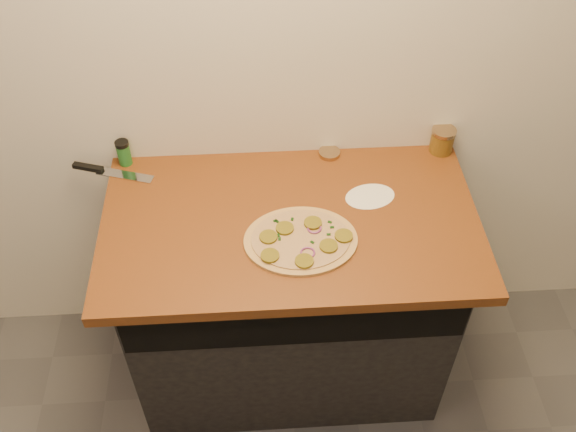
{
  "coord_description": "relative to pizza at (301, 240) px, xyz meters",
  "views": [
    {
      "loc": [
        -0.1,
        0.02,
        2.37
      ],
      "look_at": [
        -0.01,
        1.38,
        0.95
      ],
      "focal_mm": 40.0,
      "sensor_mm": 36.0,
      "label": 1
    }
  ],
  "objects": [
    {
      "name": "countertop",
      "position": [
        -0.03,
        0.1,
        -0.03
      ],
      "size": [
        1.2,
        0.7,
        0.04
      ],
      "primitive_type": "cube",
      "color": "brown",
      "rests_on": "cabinet"
    },
    {
      "name": "spice_shaker",
      "position": [
        -0.58,
        0.4,
        0.04
      ],
      "size": [
        0.05,
        0.05,
        0.09
      ],
      "color": "#1F6224",
      "rests_on": "countertop"
    },
    {
      "name": "flour_spill",
      "position": [
        0.24,
        0.18,
        -0.01
      ],
      "size": [
        0.2,
        0.2,
        0.0
      ],
      "primitive_type": "cylinder",
      "rotation": [
        0.0,
        0.0,
        0.23
      ],
      "color": "white",
      "rests_on": "countertop"
    },
    {
      "name": "mason_jar_lid",
      "position": [
        0.13,
        0.4,
        -0.0
      ],
      "size": [
        0.1,
        0.1,
        0.02
      ],
      "primitive_type": "cylinder",
      "rotation": [
        0.0,
        0.0,
        -0.37
      ],
      "color": "tan",
      "rests_on": "countertop"
    },
    {
      "name": "pizza",
      "position": [
        0.0,
        0.0,
        0.0
      ],
      "size": [
        0.35,
        0.35,
        0.02
      ],
      "color": "tan",
      "rests_on": "countertop"
    },
    {
      "name": "salsa_jar",
      "position": [
        0.52,
        0.4,
        0.04
      ],
      "size": [
        0.08,
        0.08,
        0.09
      ],
      "color": "maroon",
      "rests_on": "countertop"
    },
    {
      "name": "chefs_knife",
      "position": [
        -0.64,
        0.36,
        -0.0
      ],
      "size": [
        0.28,
        0.12,
        0.02
      ],
      "color": "#B7BAC1",
      "rests_on": "countertop"
    },
    {
      "name": "cabinet",
      "position": [
        -0.03,
        0.13,
        -0.48
      ],
      "size": [
        1.1,
        0.6,
        0.86
      ],
      "primitive_type": "cube",
      "color": "black",
      "rests_on": "ground"
    }
  ]
}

